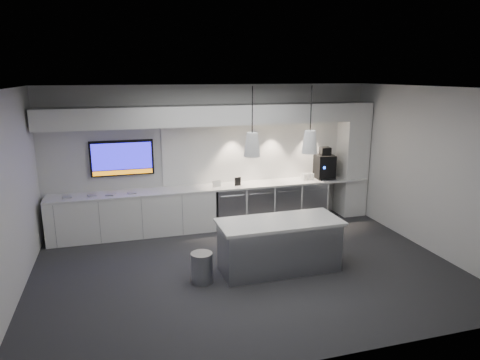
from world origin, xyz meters
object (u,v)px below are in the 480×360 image
object	(u,v)px
island	(279,245)
coffee_machine	(325,166)
bin	(202,267)
wall_tv	(122,158)

from	to	relation	value
island	coffee_machine	xyz separation A→B (m)	(1.99, 2.35, 0.76)
coffee_machine	bin	bearing A→B (deg)	-137.97
island	bin	distance (m)	1.35
bin	coffee_machine	bearing A→B (deg)	36.14
wall_tv	bin	world-z (taller)	wall_tv
wall_tv	bin	bearing A→B (deg)	-68.03
island	bin	world-z (taller)	island
island	coffee_machine	size ratio (longest dim) A/B	2.87
island	coffee_machine	world-z (taller)	coffee_machine
wall_tv	coffee_machine	world-z (taller)	wall_tv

